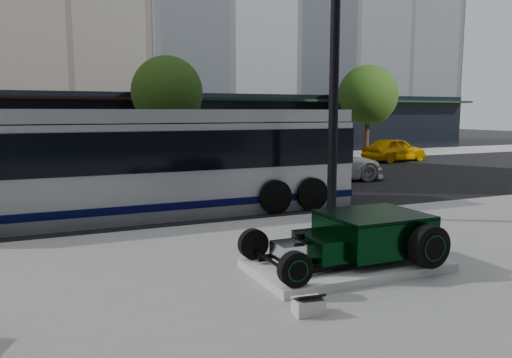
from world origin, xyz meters
name	(u,v)px	position (x,y,z in m)	size (l,w,h in m)	color
ground	(243,208)	(0.00, 0.00, 0.00)	(120.00, 120.00, 0.00)	black
sidewalk_far	(147,163)	(0.00, 14.00, 0.06)	(70.00, 4.00, 0.12)	gray
street_trees	(169,95)	(1.15, 13.07, 3.77)	(29.80, 3.80, 5.70)	black
display_plinth	(347,265)	(-0.68, -6.45, 0.20)	(3.40, 1.80, 0.15)	silver
hot_rod	(363,235)	(-0.34, -6.45, 0.70)	(3.22, 2.00, 0.81)	black
info_plaque	(308,305)	(-2.27, -7.88, 0.24)	(0.43, 0.35, 0.31)	silver
lamppost	(334,73)	(1.41, -2.66, 3.82)	(0.44, 0.44, 8.01)	black
transit_bus	(144,162)	(-2.83, 0.26, 1.49)	(12.12, 2.88, 2.92)	#ADB3B7
white_sedan	(323,163)	(5.43, 4.32, 0.75)	(2.09, 5.14, 1.49)	silver
yellow_taxi	(394,149)	(13.47, 9.61, 0.69)	(1.63, 4.06, 1.38)	#E3A100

